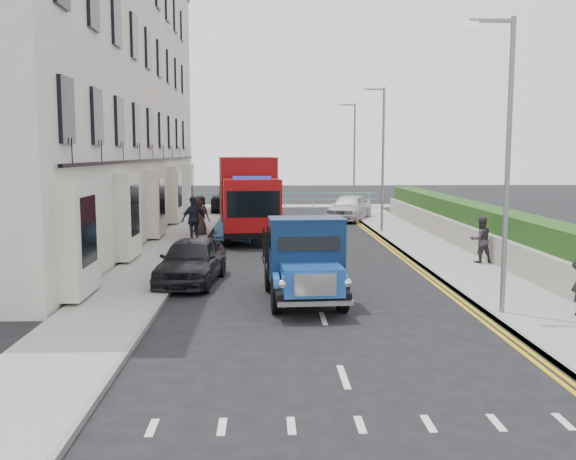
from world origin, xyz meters
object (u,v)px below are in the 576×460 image
object	(u,v)px
lamp_far	(352,151)
parked_car_front	(191,260)
lamp_mid	(381,151)
lamp_near	(503,149)
bedford_lorry	(306,265)
red_lorry	(248,195)

from	to	relation	value
lamp_far	parked_car_front	xyz separation A→B (m)	(-7.78, -21.74, -3.30)
lamp_mid	lamp_far	xyz separation A→B (m)	(0.00, 10.00, 0.00)
lamp_near	lamp_mid	xyz separation A→B (m)	(0.00, 16.00, 0.00)
bedford_lorry	parked_car_front	size ratio (longest dim) A/B	1.18
red_lorry	lamp_mid	bearing A→B (deg)	6.87
lamp_mid	parked_car_front	bearing A→B (deg)	-123.52
lamp_near	lamp_far	distance (m)	26.00
lamp_far	bedford_lorry	bearing A→B (deg)	-100.39
lamp_far	parked_car_front	size ratio (longest dim) A/B	1.70
lamp_near	red_lorry	size ratio (longest dim) A/B	0.96
red_lorry	parked_car_front	bearing A→B (deg)	-102.92
lamp_far	bedford_lorry	world-z (taller)	lamp_far
lamp_mid	parked_car_front	xyz separation A→B (m)	(-7.78, -11.74, -3.30)
bedford_lorry	parked_car_front	distance (m)	4.36
lamp_near	bedford_lorry	bearing A→B (deg)	162.82
bedford_lorry	red_lorry	world-z (taller)	red_lorry
lamp_near	parked_car_front	xyz separation A→B (m)	(-7.78, 4.26, -3.30)
lamp_far	red_lorry	distance (m)	13.17
lamp_near	red_lorry	bearing A→B (deg)	113.48
lamp_near	lamp_far	world-z (taller)	same
bedford_lorry	red_lorry	xyz separation A→B (m)	(-1.85, 13.25, 0.94)
red_lorry	lamp_far	bearing A→B (deg)	55.59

